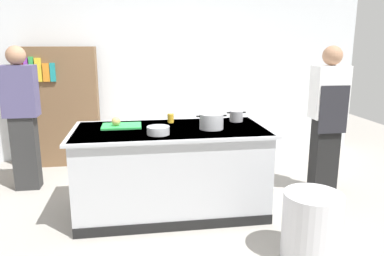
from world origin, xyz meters
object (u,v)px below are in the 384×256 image
Objects in this scene: mixing_bowl at (158,130)px; trash_bin at (311,226)px; onion at (116,121)px; person_guest at (22,115)px; sauce_pan at (236,116)px; person_chef at (327,117)px; bookshelf at (59,107)px; stock_pot at (211,121)px; juice_cup at (171,118)px.

trash_bin is at bearing -34.06° from mixing_bowl.
person_guest is (-1.13, 0.77, -0.05)m from onion.
sauce_pan is 0.98× the size of mixing_bowl.
person_guest is at bearing 64.82° from person_chef.
bookshelf is at bearing 131.32° from trash_bin.
person_guest reaches higher than stock_pot.
bookshelf is at bearing 133.87° from juice_cup.
onion is 1.90m from bookshelf.
person_guest is (-3.52, 0.65, -0.00)m from person_chef.
juice_cup is (-0.38, 0.35, -0.03)m from stock_pot.
stock_pot is at bearing -45.47° from bookshelf.
onion is at bearing -62.01° from bookshelf.
person_chef reaches higher than trash_bin.
onion is 0.97m from stock_pot.
person_chef reaches higher than juice_cup.
person_guest is at bearing 144.75° from trash_bin.
juice_cup is 2.11m from bookshelf.
person_guest is at bearing 145.70° from onion.
stock_pot reaches higher than mixing_bowl.
stock_pot is 0.18× the size of person_chef.
bookshelf is at bearing 134.53° from stock_pot.
juice_cup is at bearing -46.13° from bookshelf.
mixing_bowl is (-0.54, -0.15, -0.04)m from stock_pot.
juice_cup is at bearing 177.04° from sauce_pan.
juice_cup is at bearing 71.79° from mixing_bowl.
bookshelf is (-0.89, 1.67, -0.11)m from onion.
trash_bin is 0.33× the size of person_chef.
onion is at bearing 139.16° from mixing_bowl.
person_guest is at bearing 160.02° from juice_cup.
person_chef is (1.43, 0.32, -0.06)m from stock_pot.
sauce_pan is 0.12× the size of person_guest.
mixing_bowl is 0.13× the size of person_chef.
juice_cup is at bearing 82.58° from person_guest.
bookshelf is (-2.19, 1.56, -0.10)m from sauce_pan.
mixing_bowl is at bearing 145.94° from trash_bin.
stock_pot is at bearing 77.60° from person_guest.
sauce_pan is 1.48m from trash_bin.
mixing_bowl is (0.41, -0.35, -0.03)m from onion.
person_guest reaches higher than bookshelf.
bookshelf reaches higher than sauce_pan.
bookshelf is at bearing 117.99° from onion.
person_guest is 0.94m from bookshelf.
person_guest is 1.01× the size of bookshelf.
sauce_pan reaches higher than trash_bin.
onion reaches higher than trash_bin.
stock_pot is (0.95, -0.20, 0.01)m from onion.
sauce_pan is at bearing 87.41° from person_guest.
mixing_bowl reaches higher than trash_bin.
trash_bin is (1.19, -0.81, -0.66)m from mixing_bowl.
trash_bin is (1.03, -1.31, -0.67)m from juice_cup.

